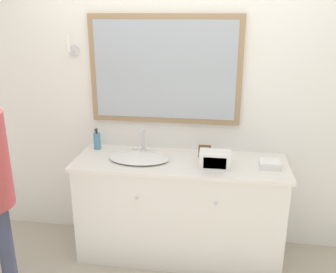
% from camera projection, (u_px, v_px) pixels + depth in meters
% --- Properties ---
extents(wall_back, '(8.00, 0.18, 2.55)m').
position_uv_depth(wall_back, '(184.00, 100.00, 3.14)').
color(wall_back, white).
rests_on(wall_back, ground_plane).
extents(vanity_counter, '(1.70, 0.58, 0.86)m').
position_uv_depth(vanity_counter, '(180.00, 208.00, 3.12)').
color(vanity_counter, silver).
rests_on(vanity_counter, ground_plane).
extents(sink_basin, '(0.48, 0.36, 0.21)m').
position_uv_depth(sink_basin, '(139.00, 157.00, 3.00)').
color(sink_basin, white).
rests_on(sink_basin, vanity_counter).
extents(soap_bottle, '(0.06, 0.06, 0.18)m').
position_uv_depth(soap_bottle, '(97.00, 141.00, 3.22)').
color(soap_bottle, teal).
rests_on(soap_bottle, vanity_counter).
extents(appliance_box, '(0.24, 0.14, 0.13)m').
position_uv_depth(appliance_box, '(215.00, 160.00, 2.83)').
color(appliance_box, white).
rests_on(appliance_box, vanity_counter).
extents(picture_frame, '(0.10, 0.01, 0.11)m').
position_uv_depth(picture_frame, '(205.00, 151.00, 3.03)').
color(picture_frame, brown).
rests_on(picture_frame, vanity_counter).
extents(hand_towel_near_sink, '(0.15, 0.14, 0.05)m').
position_uv_depth(hand_towel_near_sink, '(270.00, 164.00, 2.85)').
color(hand_towel_near_sink, white).
rests_on(hand_towel_near_sink, vanity_counter).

